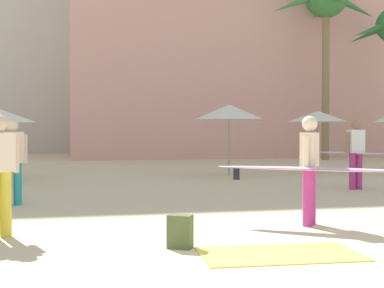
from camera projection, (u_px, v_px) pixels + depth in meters
The scene contains 9 objects.
hotel_pink at pixel (236, 43), 33.42m from camera, with size 20.23×10.35×14.00m, color #DB9989.
palm_tree_far_left at pixel (326, 5), 27.10m from camera, with size 6.28×6.15×9.44m.
cafe_umbrella_0 at pixel (318, 116), 19.03m from camera, with size 2.13×2.13×2.20m.
cafe_umbrella_5 at pixel (229, 112), 17.56m from camera, with size 2.32×2.32×2.35m.
beach_towel at pixel (280, 254), 6.32m from camera, with size 1.89×1.00×0.01m, color #F4CC4C.
backpack at pixel (180, 232), 6.67m from camera, with size 0.35×0.33×0.42m.
person_mid_center at pixel (354, 152), 13.46m from camera, with size 1.11×3.00×1.76m.
person_near_left at pixel (313, 167), 8.15m from camera, with size 2.83×2.07×1.71m.
person_far_left at pixel (12, 158), 10.48m from camera, with size 0.59×0.37×1.71m.
Camera 1 is at (-2.04, -4.59, 1.47)m, focal length 49.81 mm.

